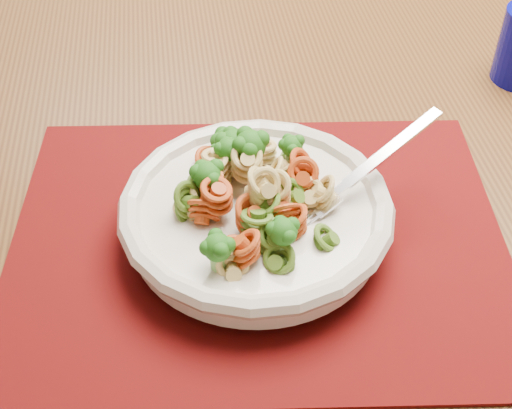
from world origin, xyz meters
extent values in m
cube|color=#462E17|center=(0.00, 0.00, 0.00)|extent=(4.00, 4.00, 0.01)
cube|color=brown|center=(-0.24, -0.49, 0.69)|extent=(1.50, 1.09, 0.04)
cube|color=#570C03|center=(-0.23, -0.63, 0.71)|extent=(0.52, 0.45, 0.00)
cylinder|color=beige|center=(-0.23, -0.63, 0.72)|extent=(0.10, 0.10, 0.01)
cylinder|color=beige|center=(-0.23, -0.63, 0.73)|extent=(0.22, 0.22, 0.03)
torus|color=beige|center=(-0.23, -0.63, 0.75)|extent=(0.24, 0.24, 0.02)
camera|label=1|loc=(-0.35, -1.07, 1.18)|focal=50.00mm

